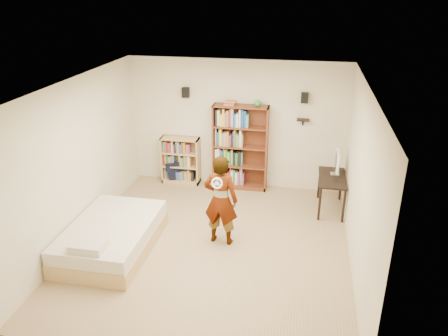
# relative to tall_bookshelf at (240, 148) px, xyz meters

# --- Properties ---
(ground) EXTENTS (4.50, 5.00, 0.01)m
(ground) POSITION_rel_tall_bookshelf_xyz_m (-0.11, -2.33, -0.90)
(ground) COLOR tan
(ground) RESTS_ON ground
(room_shell) EXTENTS (4.52, 5.02, 2.71)m
(room_shell) POSITION_rel_tall_bookshelf_xyz_m (-0.11, -2.33, 0.86)
(room_shell) COLOR #EDE7CB
(room_shell) RESTS_ON ground
(crown_molding) EXTENTS (4.50, 5.00, 0.06)m
(crown_molding) POSITION_rel_tall_bookshelf_xyz_m (-0.11, -2.33, 1.77)
(crown_molding) COLOR silver
(crown_molding) RESTS_ON room_shell
(speaker_left) EXTENTS (0.14, 0.12, 0.20)m
(speaker_left) POSITION_rel_tall_bookshelf_xyz_m (-1.16, 0.07, 1.10)
(speaker_left) COLOR black
(speaker_left) RESTS_ON room_shell
(speaker_right) EXTENTS (0.14, 0.12, 0.20)m
(speaker_right) POSITION_rel_tall_bookshelf_xyz_m (1.24, 0.07, 1.10)
(speaker_right) COLOR black
(speaker_right) RESTS_ON room_shell
(wall_shelf) EXTENTS (0.25, 0.16, 0.02)m
(wall_shelf) POSITION_rel_tall_bookshelf_xyz_m (1.24, 0.08, 0.65)
(wall_shelf) COLOR black
(wall_shelf) RESTS_ON room_shell
(tall_bookshelf) EXTENTS (1.14, 0.33, 1.80)m
(tall_bookshelf) POSITION_rel_tall_bookshelf_xyz_m (0.00, 0.00, 0.00)
(tall_bookshelf) COLOR brown
(tall_bookshelf) RESTS_ON ground
(low_bookshelf) EXTENTS (0.82, 0.31, 1.03)m
(low_bookshelf) POSITION_rel_tall_bookshelf_xyz_m (-1.31, 0.01, -0.39)
(low_bookshelf) COLOR tan
(low_bookshelf) RESTS_ON ground
(computer_desk) EXTENTS (0.50, 1.01, 0.69)m
(computer_desk) POSITION_rel_tall_bookshelf_xyz_m (1.87, -0.67, -0.56)
(computer_desk) COLOR black
(computer_desk) RESTS_ON ground
(imac) EXTENTS (0.11, 0.46, 0.46)m
(imac) POSITION_rel_tall_bookshelf_xyz_m (1.92, -0.53, 0.02)
(imac) COLOR white
(imac) RESTS_ON computer_desk
(daybed) EXTENTS (1.29, 1.98, 0.58)m
(daybed) POSITION_rel_tall_bookshelf_xyz_m (-1.69, -2.75, -0.61)
(daybed) COLOR white
(daybed) RESTS_ON ground
(person) EXTENTS (0.61, 0.43, 1.57)m
(person) POSITION_rel_tall_bookshelf_xyz_m (0.02, -2.19, -0.12)
(person) COLOR black
(person) RESTS_ON ground
(wii_wheel) EXTENTS (0.18, 0.07, 0.19)m
(wii_wheel) POSITION_rel_tall_bookshelf_xyz_m (0.02, -2.48, 0.32)
(wii_wheel) COLOR white
(wii_wheel) RESTS_ON person
(navy_bag) EXTENTS (0.43, 0.35, 0.50)m
(navy_bag) POSITION_rel_tall_bookshelf_xyz_m (-1.44, -0.00, -0.65)
(navy_bag) COLOR black
(navy_bag) RESTS_ON ground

